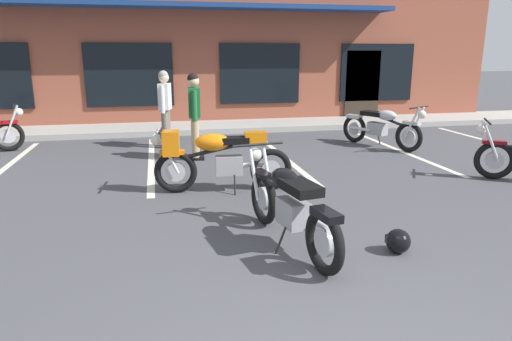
{
  "coord_description": "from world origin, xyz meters",
  "views": [
    {
      "loc": [
        -1.16,
        -1.86,
        2.06
      ],
      "look_at": [
        0.08,
        3.86,
        0.55
      ],
      "focal_mm": 32.36,
      "sensor_mm": 36.0,
      "label": 1
    }
  ],
  "objects_px": {
    "motorcycle_foreground_classic": "(289,204)",
    "motorcycle_red_sportbike": "(381,126)",
    "motorcycle_green_cafe_racer": "(216,157)",
    "helmet_on_pavement": "(398,241)",
    "person_in_black_shirt": "(194,111)",
    "person_in_shorts_foreground": "(165,104)"
  },
  "relations": [
    {
      "from": "motorcycle_red_sportbike",
      "to": "helmet_on_pavement",
      "type": "height_order",
      "value": "motorcycle_red_sportbike"
    },
    {
      "from": "person_in_black_shirt",
      "to": "helmet_on_pavement",
      "type": "bearing_deg",
      "value": -70.73
    },
    {
      "from": "motorcycle_red_sportbike",
      "to": "motorcycle_foreground_classic",
      "type": "bearing_deg",
      "value": -126.38
    },
    {
      "from": "person_in_shorts_foreground",
      "to": "helmet_on_pavement",
      "type": "height_order",
      "value": "person_in_shorts_foreground"
    },
    {
      "from": "motorcycle_red_sportbike",
      "to": "person_in_shorts_foreground",
      "type": "height_order",
      "value": "person_in_shorts_foreground"
    },
    {
      "from": "motorcycle_green_cafe_racer",
      "to": "helmet_on_pavement",
      "type": "xyz_separation_m",
      "value": [
        1.58,
        -2.62,
        -0.4
      ]
    },
    {
      "from": "motorcycle_foreground_classic",
      "to": "motorcycle_red_sportbike",
      "type": "height_order",
      "value": "same"
    },
    {
      "from": "motorcycle_foreground_classic",
      "to": "motorcycle_red_sportbike",
      "type": "relative_size",
      "value": 1.08
    },
    {
      "from": "motorcycle_foreground_classic",
      "to": "person_in_shorts_foreground",
      "type": "distance_m",
      "value": 5.86
    },
    {
      "from": "motorcycle_foreground_classic",
      "to": "motorcycle_green_cafe_racer",
      "type": "distance_m",
      "value": 2.23
    },
    {
      "from": "motorcycle_green_cafe_racer",
      "to": "motorcycle_red_sportbike",
      "type": "bearing_deg",
      "value": 32.8
    },
    {
      "from": "motorcycle_foreground_classic",
      "to": "helmet_on_pavement",
      "type": "distance_m",
      "value": 1.2
    },
    {
      "from": "motorcycle_foreground_classic",
      "to": "helmet_on_pavement",
      "type": "bearing_deg",
      "value": -23.19
    },
    {
      "from": "motorcycle_green_cafe_racer",
      "to": "person_in_shorts_foreground",
      "type": "xyz_separation_m",
      "value": [
        -0.64,
        3.56,
        0.42
      ]
    },
    {
      "from": "helmet_on_pavement",
      "to": "person_in_black_shirt",
      "type": "bearing_deg",
      "value": 109.27
    },
    {
      "from": "motorcycle_green_cafe_racer",
      "to": "person_in_black_shirt",
      "type": "relative_size",
      "value": 1.26
    },
    {
      "from": "person_in_shorts_foreground",
      "to": "helmet_on_pavement",
      "type": "bearing_deg",
      "value": -70.25
    },
    {
      "from": "person_in_black_shirt",
      "to": "helmet_on_pavement",
      "type": "xyz_separation_m",
      "value": [
        1.7,
        -4.85,
        -0.82
      ]
    },
    {
      "from": "motorcycle_foreground_classic",
      "to": "motorcycle_green_cafe_racer",
      "type": "relative_size",
      "value": 0.99
    },
    {
      "from": "motorcycle_foreground_classic",
      "to": "motorcycle_red_sportbike",
      "type": "distance_m",
      "value": 5.9
    },
    {
      "from": "person_in_black_shirt",
      "to": "helmet_on_pavement",
      "type": "height_order",
      "value": "person_in_black_shirt"
    },
    {
      "from": "motorcycle_red_sportbike",
      "to": "helmet_on_pavement",
      "type": "distance_m",
      "value": 5.76
    }
  ]
}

